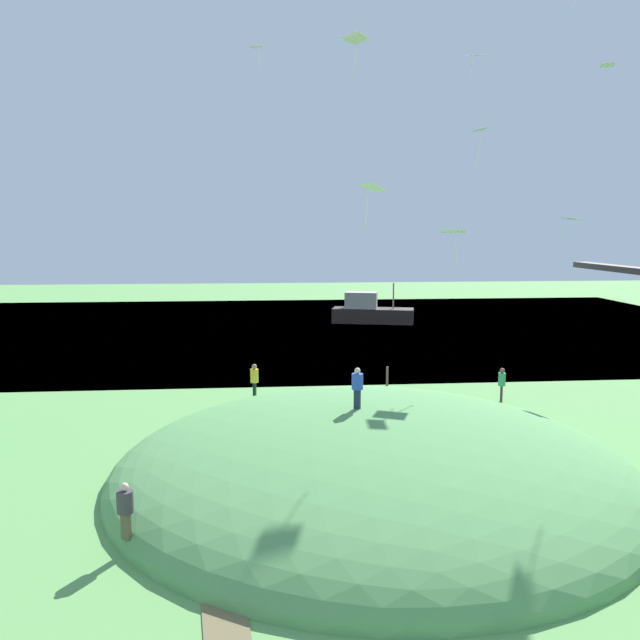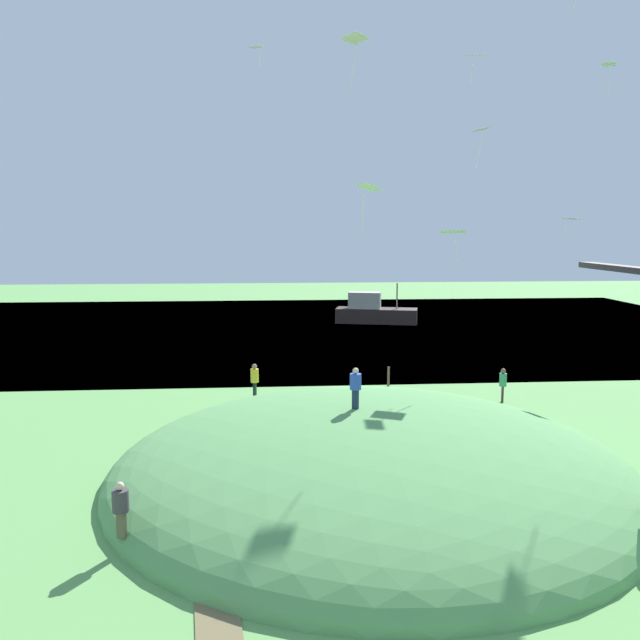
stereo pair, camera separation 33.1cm
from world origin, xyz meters
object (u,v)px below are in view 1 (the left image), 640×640
at_px(kite_6, 607,67).
at_px(boat_on_lake, 370,312).
at_px(kite_8, 356,40).
at_px(person_on_hilltop, 502,380).
at_px(kite_2, 453,232).
at_px(kite_7, 257,48).
at_px(kite_5, 475,56).
at_px(mooring_post, 387,376).
at_px(kite_4, 480,132).
at_px(kite_1, 570,219).
at_px(kite_12, 372,189).
at_px(person_near_shore, 254,377).
at_px(person_with_child, 357,383).
at_px(person_watching_kites, 125,504).

bearing_deg(kite_6, boat_on_lake, -170.69).
xyz_separation_m(boat_on_lake, kite_8, (34.70, -6.48, 15.84)).
bearing_deg(boat_on_lake, person_on_hilltop, 107.92).
relative_size(kite_2, kite_7, 1.60).
relative_size(kite_2, kite_5, 1.10).
relative_size(kite_2, mooring_post, 1.43).
bearing_deg(person_on_hilltop, kite_6, -116.54).
distance_m(kite_7, kite_8, 5.61).
distance_m(kite_4, mooring_post, 14.50).
bearing_deg(boat_on_lake, kite_7, 84.93).
height_order(kite_1, kite_6, kite_6).
height_order(kite_1, kite_5, kite_5).
distance_m(kite_6, kite_12, 16.99).
xyz_separation_m(boat_on_lake, mooring_post, (26.00, -3.25, -0.50)).
height_order(person_on_hilltop, kite_6, kite_6).
bearing_deg(mooring_post, person_on_hilltop, 53.01).
bearing_deg(kite_7, kite_12, 16.65).
xyz_separation_m(boat_on_lake, person_near_shore, (31.24, -10.93, 0.79)).
bearing_deg(person_with_child, person_near_shore, 152.97).
height_order(person_near_shore, person_on_hilltop, person_near_shore).
height_order(boat_on_lake, person_with_child, boat_on_lake).
bearing_deg(person_with_child, kite_7, 150.19).
bearing_deg(kite_2, person_near_shore, -99.75).
relative_size(person_near_shore, kite_2, 1.09).
relative_size(person_near_shore, kite_6, 1.04).
relative_size(kite_5, kite_6, 0.87).
bearing_deg(kite_8, kite_12, -4.18).
distance_m(person_near_shore, kite_5, 19.07).
relative_size(kite_4, kite_7, 2.08).
bearing_deg(kite_6, kite_2, -91.36).
bearing_deg(kite_4, mooring_post, -119.77).
height_order(person_near_shore, kite_7, kite_7).
distance_m(person_watching_kites, mooring_post, 22.25).
distance_m(kite_6, mooring_post, 19.43).
bearing_deg(kite_8, kite_7, -132.31).
height_order(kite_6, kite_7, kite_7).
distance_m(person_with_child, person_on_hilltop, 12.77).
height_order(boat_on_lake, kite_5, kite_5).
height_order(boat_on_lake, kite_7, kite_7).
bearing_deg(kite_12, mooring_post, 167.17).
xyz_separation_m(kite_4, kite_8, (6.24, -7.51, 2.71)).
bearing_deg(person_watching_kites, person_near_shore, -77.53).
bearing_deg(kite_1, kite_7, -82.78).
distance_m(boat_on_lake, person_watching_kites, 47.48).
bearing_deg(person_with_child, kite_5, 85.45).
bearing_deg(kite_7, kite_5, 92.47).
bearing_deg(person_near_shore, mooring_post, 143.05).
relative_size(kite_2, kite_12, 1.16).
height_order(kite_4, kite_6, kite_6).
xyz_separation_m(kite_7, kite_12, (11.82, 3.54, -7.15)).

